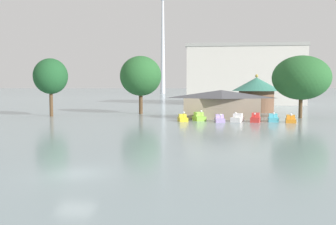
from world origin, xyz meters
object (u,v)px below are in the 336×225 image
shoreline_tree_right (301,78)px  shoreline_tree_tall_left (51,76)px  pedal_boat_cyan (273,118)px  pedal_boat_lime (199,117)px  pedal_boat_red (255,118)px  pedal_boat_white (237,118)px  pedal_boat_yellow (183,118)px  boathouse (221,104)px  shoreline_tree_mid (141,76)px  pedal_boat_orange (291,119)px  pedal_boat_lavender (220,119)px  distant_broadcast_tower (163,8)px  background_building_block (243,75)px  green_roof_pavilion (256,92)px

shoreline_tree_right → shoreline_tree_tall_left: bearing=-178.9°
pedal_boat_cyan → pedal_boat_lime: bearing=-85.8°
pedal_boat_lime → pedal_boat_red: 9.30m
pedal_boat_lime → pedal_boat_white: size_ratio=0.94×
pedal_boat_yellow → shoreline_tree_right: bearing=98.7°
pedal_boat_lime → boathouse: size_ratio=0.22×
shoreline_tree_tall_left → shoreline_tree_mid: size_ratio=0.92×
shoreline_tree_mid → pedal_boat_yellow: bearing=-57.3°
shoreline_tree_right → pedal_boat_yellow: bearing=-159.1°
shoreline_tree_tall_left → shoreline_tree_right: shoreline_tree_right is taller
pedal_boat_cyan → pedal_boat_orange: 2.85m
pedal_boat_lavender → pedal_boat_orange: 11.30m
pedal_boat_orange → distant_broadcast_tower: bearing=-157.8°
pedal_boat_orange → background_building_block: 62.25m
pedal_boat_white → boathouse: size_ratio=0.23×
green_roof_pavilion → shoreline_tree_right: (5.84, -15.30, 2.79)m
pedal_boat_yellow → background_building_block: (15.97, 61.19, 8.95)m
shoreline_tree_right → distant_broadcast_tower: distant_broadcast_tower is taller
pedal_boat_lime → shoreline_tree_right: bearing=90.9°
pedal_boat_lavender → shoreline_tree_right: shoreline_tree_right is taller
boathouse → shoreline_tree_mid: shoreline_tree_mid is taller
pedal_boat_orange → shoreline_tree_tall_left: bearing=-89.6°
pedal_boat_orange → pedal_boat_red: bearing=-83.9°
pedal_boat_lime → boathouse: bearing=120.5°
pedal_boat_yellow → pedal_boat_red: 11.88m
pedal_boat_cyan → green_roof_pavilion: size_ratio=0.28×
pedal_boat_orange → pedal_boat_white: bearing=-85.1°
pedal_boat_yellow → pedal_boat_white: size_ratio=0.97×
shoreline_tree_tall_left → pedal_boat_red: bearing=-10.7°
pedal_boat_white → pedal_boat_orange: bearing=103.5°
pedal_boat_red → boathouse: (-5.32, 5.95, 2.09)m
pedal_boat_lavender → pedal_boat_yellow: bearing=-98.8°
pedal_boat_yellow → distant_broadcast_tower: bearing=175.3°
pedal_boat_cyan → background_building_block: 60.91m
pedal_boat_lime → shoreline_tree_tall_left: 29.88m
shoreline_tree_tall_left → shoreline_tree_right: 46.75m
green_roof_pavilion → pedal_boat_yellow: bearing=-123.0°
pedal_boat_white → pedal_boat_cyan: bearing=114.3°
boathouse → shoreline_tree_right: size_ratio=1.26×
pedal_boat_yellow → shoreline_tree_tall_left: 27.68m
background_building_block → distant_broadcast_tower: size_ratio=0.23×
pedal_boat_lime → shoreline_tree_mid: shoreline_tree_mid is taller
pedal_boat_yellow → background_building_block: 63.87m
pedal_boat_lavender → distant_broadcast_tower: (-35.14, 220.87, 64.29)m
boathouse → shoreline_tree_tall_left: bearing=178.0°
pedal_boat_cyan → shoreline_tree_mid: size_ratio=0.25×
pedal_boat_lime → green_roof_pavilion: green_roof_pavilion is taller
shoreline_tree_right → background_building_block: bearing=95.4°
pedal_boat_lime → pedal_boat_cyan: pedal_boat_lime is taller
pedal_boat_cyan → shoreline_tree_tall_left: 41.72m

